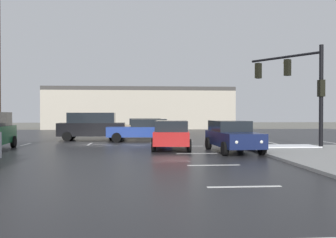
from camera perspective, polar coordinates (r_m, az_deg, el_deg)
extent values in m
plane|color=slate|center=(23.49, 2.34, -3.97)|extent=(120.00, 120.00, 0.00)
cube|color=#232326|center=(23.49, 2.34, -3.94)|extent=(44.00, 44.00, 0.02)
cube|color=white|center=(20.82, 17.50, -4.14)|extent=(4.00, 1.60, 0.06)
cube|color=silver|center=(9.84, 12.07, -10.50)|extent=(2.00, 0.15, 0.01)
cube|color=silver|center=(13.67, 7.28, -7.30)|extent=(2.00, 0.15, 0.01)
cube|color=silver|center=(17.57, 4.63, -5.50)|extent=(2.00, 0.15, 0.01)
cube|color=silver|center=(21.51, 2.96, -4.34)|extent=(2.00, 0.15, 0.01)
cube|color=silver|center=(25.47, 1.81, -3.54)|extent=(2.00, 0.15, 0.01)
cube|color=silver|center=(29.44, 0.97, -2.96)|extent=(2.00, 0.15, 0.01)
cube|color=silver|center=(33.42, 0.34, -2.51)|extent=(2.00, 0.15, 0.01)
cube|color=silver|center=(37.40, -0.17, -2.16)|extent=(2.00, 0.15, 0.01)
cube|color=silver|center=(41.39, -0.57, -1.88)|extent=(2.00, 0.15, 0.01)
cube|color=silver|center=(24.44, -21.70, -3.78)|extent=(0.15, 2.00, 0.01)
cube|color=silver|center=(23.56, -12.35, -3.91)|extent=(0.15, 2.00, 0.01)
cube|color=silver|center=(23.34, -2.55, -3.94)|extent=(0.15, 2.00, 0.01)
cube|color=silver|center=(23.81, 7.14, -3.85)|extent=(0.15, 2.00, 0.01)
cube|color=silver|center=(24.91, 16.21, -3.67)|extent=(0.15, 2.00, 0.01)
cube|color=silver|center=(26.58, 24.32, -3.43)|extent=(0.15, 2.00, 0.01)
cube|color=silver|center=(20.33, 13.56, -4.66)|extent=(0.45, 7.00, 0.01)
cylinder|color=black|center=(21.01, 23.21, 3.36)|extent=(0.22, 0.22, 5.54)
cylinder|color=black|center=(22.35, 18.01, 9.34)|extent=(2.74, 3.75, 0.14)
cube|color=black|center=(22.14, 18.50, 7.79)|extent=(0.46, 0.44, 0.95)
sphere|color=yellow|center=(22.26, 18.15, 8.49)|extent=(0.20, 0.20, 0.20)
cube|color=black|center=(23.26, 14.19, 7.46)|extent=(0.46, 0.44, 0.95)
sphere|color=yellow|center=(23.39, 13.87, 8.13)|extent=(0.20, 0.20, 0.20)
cube|color=black|center=(21.03, 23.22, 4.52)|extent=(0.28, 0.36, 0.90)
cube|color=#BCB29E|center=(48.69, -4.49, 1.39)|extent=(24.32, 8.00, 4.93)
cube|color=#3F3D3A|center=(48.80, -4.49, 4.58)|extent=(24.32, 8.00, 0.50)
cube|color=#141E47|center=(18.42, 10.34, -3.10)|extent=(2.07, 4.60, 0.70)
cube|color=black|center=(19.03, 9.71, -1.09)|extent=(1.80, 2.57, 0.55)
cylinder|color=black|center=(17.33, 14.76, -4.52)|extent=(0.26, 0.67, 0.66)
cylinder|color=black|center=(16.73, 9.03, -4.70)|extent=(0.26, 0.67, 0.66)
cylinder|color=black|center=(20.18, 11.42, -3.76)|extent=(0.26, 0.67, 0.66)
cylinder|color=black|center=(19.66, 6.45, -3.87)|extent=(0.26, 0.67, 0.66)
sphere|color=white|center=(16.56, 14.61, -3.55)|extent=(0.18, 0.18, 0.18)
sphere|color=white|center=(16.16, 10.83, -3.65)|extent=(0.18, 0.18, 0.18)
cylinder|color=black|center=(22.44, -23.39, -3.36)|extent=(0.28, 0.68, 0.66)
sphere|color=white|center=(23.19, -23.82, -2.05)|extent=(0.18, 0.18, 0.18)
cube|color=navy|center=(25.39, -4.60, -2.03)|extent=(4.53, 1.88, 0.70)
cube|color=black|center=(25.36, -3.07, -0.62)|extent=(2.50, 1.70, 0.55)
cylinder|color=black|center=(24.60, -8.21, -2.94)|extent=(0.66, 0.23, 0.66)
cylinder|color=black|center=(26.39, -7.88, -2.69)|extent=(0.66, 0.23, 0.66)
cylinder|color=black|center=(24.53, -1.06, -2.94)|extent=(0.66, 0.23, 0.66)
cylinder|color=black|center=(26.32, -1.22, -2.69)|extent=(0.66, 0.23, 0.66)
sphere|color=white|center=(24.96, -9.68, -2.09)|extent=(0.18, 0.18, 0.18)
sphere|color=white|center=(26.11, -9.40, -1.96)|extent=(0.18, 0.18, 0.18)
cube|color=tan|center=(29.43, -4.88, -1.64)|extent=(4.64, 2.19, 0.70)
cube|color=black|center=(29.35, -3.57, -0.43)|extent=(2.61, 1.87, 0.55)
cylinder|color=black|center=(28.75, -8.10, -2.40)|extent=(0.68, 0.28, 0.66)
cylinder|color=black|center=(30.53, -7.58, -2.22)|extent=(0.68, 0.28, 0.66)
cylinder|color=black|center=(28.44, -1.99, -2.43)|extent=(0.68, 0.28, 0.66)
cylinder|color=black|center=(30.24, -1.83, -2.24)|extent=(0.68, 0.28, 0.66)
sphere|color=white|center=(29.16, -9.30, -1.67)|extent=(0.18, 0.18, 0.18)
sphere|color=white|center=(30.29, -8.92, -1.58)|extent=(0.18, 0.18, 0.18)
cube|color=#B21919|center=(19.67, 0.63, -2.84)|extent=(2.26, 4.66, 0.70)
cube|color=black|center=(18.96, 0.59, -1.09)|extent=(1.90, 2.63, 0.55)
cylinder|color=black|center=(21.25, -1.73, -3.52)|extent=(0.29, 0.68, 0.66)
cylinder|color=black|center=(21.22, 3.13, -3.53)|extent=(0.29, 0.68, 0.66)
cylinder|color=black|center=(18.21, -2.30, -4.24)|extent=(0.29, 0.68, 0.66)
cylinder|color=black|center=(18.18, 3.39, -4.25)|extent=(0.29, 0.68, 0.66)
sphere|color=white|center=(21.88, -0.78, -2.48)|extent=(0.18, 0.18, 0.18)
sphere|color=white|center=(21.86, 2.24, -2.48)|extent=(0.18, 0.18, 0.18)
cube|color=black|center=(26.99, -12.02, -1.61)|extent=(4.83, 2.01, 0.95)
cube|color=black|center=(26.96, -12.03, 0.19)|extent=(3.38, 1.84, 0.75)
cylinder|color=black|center=(26.30, -15.81, -2.72)|extent=(0.66, 0.23, 0.66)
cylinder|color=black|center=(28.21, -15.08, -2.48)|extent=(0.66, 0.23, 0.66)
cylinder|color=black|center=(25.89, -8.69, -2.76)|extent=(0.66, 0.23, 0.66)
cylinder|color=black|center=(27.83, -8.44, -2.51)|extent=(0.66, 0.23, 0.66)
sphere|color=white|center=(26.76, -17.19, -1.65)|extent=(0.18, 0.18, 0.18)
sphere|color=white|center=(27.98, -16.65, -1.54)|extent=(0.18, 0.18, 0.18)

